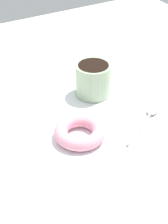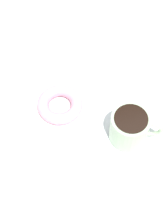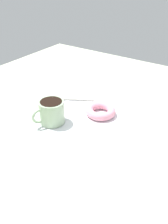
% 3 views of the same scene
% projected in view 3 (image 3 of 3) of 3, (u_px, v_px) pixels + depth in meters
% --- Properties ---
extents(ground_plane, '(1.20, 1.20, 0.02)m').
position_uv_depth(ground_plane, '(85.00, 118.00, 0.84)').
color(ground_plane, beige).
extents(napkin, '(0.33, 0.33, 0.00)m').
position_uv_depth(napkin, '(84.00, 118.00, 0.82)').
color(napkin, white).
rests_on(napkin, ground_plane).
extents(coffee_cup, '(0.08, 0.11, 0.07)m').
position_uv_depth(coffee_cup, '(51.00, 111.00, 0.78)').
color(coffee_cup, '#9EB793').
rests_on(coffee_cup, napkin).
extents(donut, '(0.10, 0.10, 0.03)m').
position_uv_depth(donut, '(101.00, 111.00, 0.83)').
color(donut, pink).
rests_on(donut, napkin).
extents(spoon, '(0.13, 0.09, 0.01)m').
position_uv_depth(spoon, '(66.00, 99.00, 0.92)').
color(spoon, '#B7B2A8').
rests_on(spoon, napkin).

